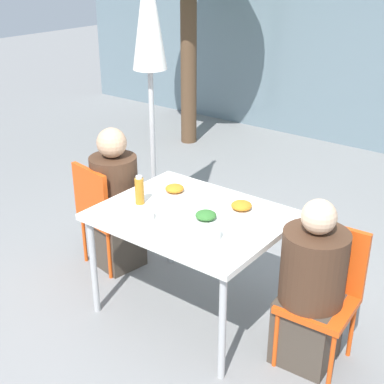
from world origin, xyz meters
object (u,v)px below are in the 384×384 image
Objects in this scene: person_left at (116,204)px; drinking_cup at (215,232)px; chair_right at (324,286)px; closed_umbrella at (149,36)px; chair_left at (103,209)px; salad_bowl at (141,215)px; person_right at (311,290)px; bottle at (139,190)px.

person_left is 11.33× the size of drinking_cup.
closed_umbrella is (-1.90, 0.65, 1.19)m from chair_right.
chair_left is 0.75× the size of person_left.
salad_bowl is at bearing -51.81° from closed_umbrella.
person_left is 1.34m from closed_umbrella.
salad_bowl is at bearing -15.65° from chair_left.
drinking_cup is 0.62× the size of salad_bowl.
person_right is at bearing 8.55° from chair_left.
person_right is at bearing 58.14° from chair_right.
person_right is at bearing -21.60° from closed_umbrella.
closed_umbrella is at bearing 128.19° from salad_bowl.
salad_bowl is (-1.04, -0.31, 0.29)m from person_right.
person_left is 7.05× the size of salad_bowl.
drinking_cup is at bearing -36.10° from closed_umbrella.
person_right is 2.32m from closed_umbrella.
chair_left is 0.10m from person_left.
chair_right is at bearing -18.92° from closed_umbrella.
drinking_cup is at bearing 26.41° from chair_right.
person_right is (1.73, -0.01, -0.00)m from chair_left.
person_left is 0.78m from salad_bowl.
person_left is 1.22m from drinking_cup.
chair_right is (1.77, 0.07, 0.00)m from chair_left.
person_right is (-0.05, -0.08, -0.00)m from chair_right.
salad_bowl is at bearing 16.48° from chair_right.
chair_left is at bearing 164.00° from bottle.
bottle is at bearing -16.60° from person_left.
drinking_cup is at bearing -8.20° from bottle.
bottle is at bearing 6.94° from chair_right.
bottle reaches higher than chair_right.
salad_bowl is (0.16, -0.16, -0.07)m from bottle.
chair_left is 1.40m from closed_umbrella.
chair_left is 0.37× the size of closed_umbrella.
drinking_cup is (1.21, -0.25, 0.31)m from chair_left.
salad_bowl is (-0.52, -0.07, -0.02)m from drinking_cup.
person_left reaches higher than bottle.
closed_umbrella is 1.87m from drinking_cup.
closed_umbrella is at bearing 108.74° from chair_left.
closed_umbrella is 11.75× the size of bottle.
drinking_cup reaches higher than chair_right.
salad_bowl is at bearing 13.14° from person_right.
person_left is at bearing -73.98° from closed_umbrella.
person_left reaches higher than chair_right.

